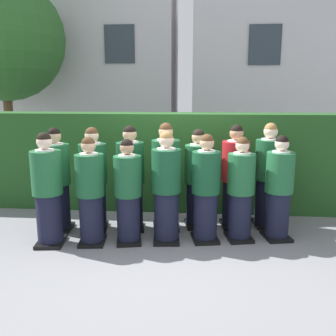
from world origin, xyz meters
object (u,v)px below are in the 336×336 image
object	(u,v)px
student_front_row_1	(90,194)
student_rear_row_6	(268,178)
student_rear_row_2	(131,181)
student_front_row_2	(128,194)
student_front_row_6	(279,190)
student_front_row_4	(206,191)
student_rear_row_3	(166,179)
student_front_row_5	(241,192)
student_in_red_blazer	(235,179)
student_front_row_0	(48,192)
student_rear_row_0	(57,182)
student_front_row_3	(166,190)
student_rear_row_1	(94,182)
student_rear_row_4	(198,181)

from	to	relation	value
student_front_row_1	student_rear_row_6	size ratio (longest dim) A/B	0.92
student_front_row_1	student_rear_row_2	size ratio (longest dim) A/B	0.94
student_front_row_2	student_front_row_6	xyz separation A→B (m)	(2.21, 0.33, 0.02)
student_front_row_1	student_front_row_4	distance (m)	1.67
student_front_row_1	student_front_row_6	world-z (taller)	same
student_front_row_2	student_rear_row_2	world-z (taller)	student_rear_row_2
student_front_row_1	student_rear_row_6	world-z (taller)	student_rear_row_6
student_front_row_6	student_rear_row_3	world-z (taller)	student_rear_row_3
student_front_row_5	student_in_red_blazer	size ratio (longest dim) A/B	0.92
student_front_row_6	student_rear_row_3	bearing A→B (deg)	170.72
student_front_row_0	student_rear_row_3	world-z (taller)	student_rear_row_3
student_front_row_4	student_rear_row_0	size ratio (longest dim) A/B	0.97
student_front_row_2	student_rear_row_3	bearing A→B (deg)	50.80
student_front_row_3	student_in_red_blazer	distance (m)	1.25
student_rear_row_1	student_rear_row_2	distance (m)	0.59
student_rear_row_2	student_rear_row_3	size ratio (longest dim) A/B	0.98
student_front_row_3	student_rear_row_4	world-z (taller)	student_front_row_3
student_rear_row_3	student_in_red_blazer	size ratio (longest dim) A/B	1.02
student_rear_row_4	student_in_red_blazer	xyz separation A→B (m)	(0.60, 0.04, 0.04)
student_rear_row_0	student_in_red_blazer	distance (m)	2.83
student_front_row_5	student_rear_row_4	world-z (taller)	student_rear_row_4
student_front_row_4	student_rear_row_6	xyz separation A→B (m)	(1.02, 0.71, 0.05)
student_rear_row_3	student_front_row_1	bearing A→B (deg)	-146.00
student_front_row_2	student_rear_row_2	distance (m)	0.54
student_rear_row_1	student_rear_row_2	xyz separation A→B (m)	(0.58, 0.06, 0.01)
student_rear_row_1	student_in_red_blazer	world-z (taller)	student_in_red_blazer
student_front_row_4	student_rear_row_4	world-z (taller)	student_rear_row_4
student_rear_row_0	student_front_row_0	bearing A→B (deg)	-81.73
student_rear_row_4	student_rear_row_0	bearing A→B (deg)	-170.72
student_rear_row_0	student_front_row_4	bearing A→B (deg)	-5.28
student_front_row_6	student_rear_row_1	xyz separation A→B (m)	(-2.84, 0.14, 0.04)
student_rear_row_4	student_in_red_blazer	size ratio (longest dim) A/B	0.96
student_front_row_1	student_front_row_2	world-z (taller)	student_front_row_1
student_front_row_0	student_rear_row_3	bearing A→B (deg)	25.63
student_front_row_6	student_in_red_blazer	size ratio (longest dim) A/B	0.94
student_front_row_6	student_rear_row_0	xyz separation A→B (m)	(-3.41, 0.05, 0.04)
student_front_row_0	student_rear_row_1	xyz separation A→B (m)	(0.48, 0.64, 0.01)
student_front_row_6	student_rear_row_2	world-z (taller)	student_rear_row_2
student_rear_row_6	student_front_row_1	bearing A→B (deg)	-160.37
student_front_row_0	student_rear_row_2	size ratio (longest dim) A/B	0.98
student_rear_row_3	student_front_row_4	bearing A→B (deg)	-35.32
student_front_row_6	student_front_row_1	bearing A→B (deg)	-171.44
student_rear_row_2	student_rear_row_3	bearing A→B (deg)	7.93
student_front_row_3	student_rear_row_3	distance (m)	0.52
student_front_row_5	student_rear_row_3	bearing A→B (deg)	162.41
student_rear_row_2	student_front_row_2	bearing A→B (deg)	-83.80
student_rear_row_6	student_front_row_6	bearing A→B (deg)	-83.14
student_front_row_6	student_rear_row_6	world-z (taller)	student_rear_row_6
student_front_row_3	student_rear_row_3	size ratio (longest dim) A/B	0.96
student_rear_row_1	student_front_row_3	bearing A→B (deg)	-17.66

